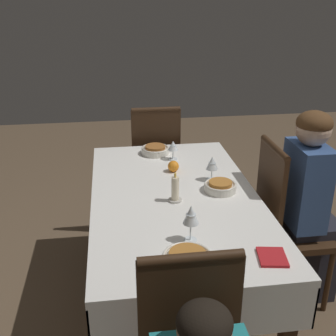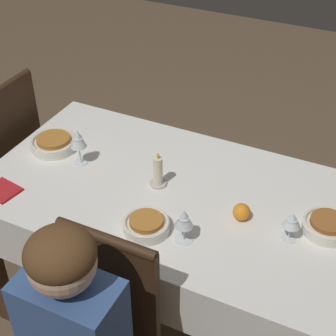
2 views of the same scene
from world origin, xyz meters
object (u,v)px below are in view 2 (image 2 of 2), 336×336
dining_table (172,207)px  bowl_north (146,225)px  wine_glass_north (184,219)px  orange_fruit (242,212)px  napkin_red_folded (2,190)px  chair_east (5,162)px  bowl_east (54,143)px  wine_glass_east (78,139)px  candle_centerpiece (158,173)px  bowl_west (328,225)px  wine_glass_west (292,221)px

dining_table → bowl_north: bearing=93.7°
wine_glass_north → bowl_north: bearing=5.5°
orange_fruit → napkin_red_folded: (0.93, 0.27, -0.03)m
chair_east → orange_fruit: size_ratio=15.13×
wine_glass_north → bowl_east: wine_glass_north is taller
bowl_north → wine_glass_east: 0.53m
dining_table → wine_glass_east: bearing=-0.2°
bowl_east → orange_fruit: 0.93m
bowl_east → candle_centerpiece: size_ratio=1.29×
dining_table → bowl_west: (-0.62, -0.04, 0.12)m
bowl_north → wine_glass_north: (-0.14, -0.01, 0.07)m
bowl_north → orange_fruit: orange_fruit is taller
wine_glass_east → wine_glass_west: 0.95m
bowl_east → napkin_red_folded: bowl_east is taller
bowl_north → orange_fruit: 0.36m
bowl_east → orange_fruit: size_ratio=3.09×
wine_glass_west → napkin_red_folded: size_ratio=0.84×
wine_glass_north → bowl_east: bearing=-20.1°
bowl_east → wine_glass_north: bearing=159.9°
chair_east → napkin_red_folded: size_ratio=6.86×
wine_glass_east → napkin_red_folded: 0.38m
orange_fruit → napkin_red_folded: size_ratio=0.45×
orange_fruit → wine_glass_north: bearing=52.8°
chair_east → bowl_east: size_ratio=4.90×
bowl_north → wine_glass_west: (-0.49, -0.19, 0.06)m
napkin_red_folded → bowl_east: bearing=-90.9°
wine_glass_west → candle_centerpiece: (0.57, -0.08, -0.03)m
candle_centerpiece → wine_glass_west: bearing=172.5°
candle_centerpiece → wine_glass_north: bearing=132.6°
wine_glass_east → candle_centerpiece: size_ratio=1.07×
wine_glass_west → napkin_red_folded: 1.15m
bowl_west → napkin_red_folded: (1.24, 0.34, -0.02)m
bowl_east → wine_glass_east: (-0.17, 0.04, 0.10)m
bowl_north → bowl_east: size_ratio=0.84×
orange_fruit → napkin_red_folded: orange_fruit is taller
wine_glass_east → wine_glass_west: (-0.95, 0.07, -0.03)m
candle_centerpiece → napkin_red_folded: size_ratio=1.08×
bowl_west → candle_centerpiece: (0.69, 0.03, 0.03)m
candle_centerpiece → napkin_red_folded: 0.64m
napkin_red_folded → orange_fruit: bearing=-163.9°
candle_centerpiece → orange_fruit: bearing=172.8°
bowl_north → chair_east: bearing=-18.6°
wine_glass_north → napkin_red_folded: wine_glass_north is taller
bowl_west → wine_glass_east: bearing=1.8°
wine_glass_north → candle_centerpiece: bearing=-47.4°
napkin_red_folded → bowl_north: bearing=-175.0°
candle_centerpiece → orange_fruit: candle_centerpiece is taller
wine_glass_west → orange_fruit: wine_glass_west is taller
bowl_east → chair_east: bearing=-6.4°
wine_glass_north → bowl_west: wine_glass_north is taller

